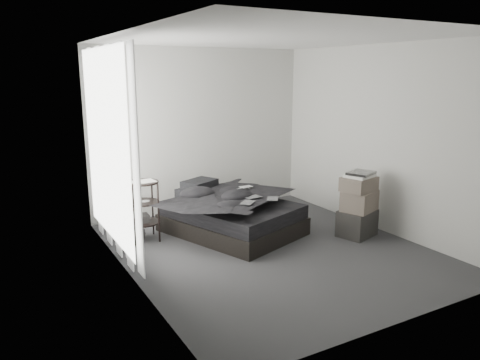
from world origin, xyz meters
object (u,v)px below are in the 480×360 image
side_stand (143,211)px  box_lower (357,223)px  bed (232,224)px  laptop (245,184)px

side_stand → box_lower: size_ratio=1.62×
box_lower → side_stand: bearing=153.8°
bed → box_lower: bearing=-53.3°
bed → laptop: bearing=7.5°
laptop → box_lower: 1.67m
side_stand → box_lower: bearing=-26.2°
bed → laptop: size_ratio=6.24×
laptop → side_stand: bearing=171.9°
laptop → side_stand: (-1.46, 0.17, -0.24)m
laptop → box_lower: (1.15, -1.12, -0.46)m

